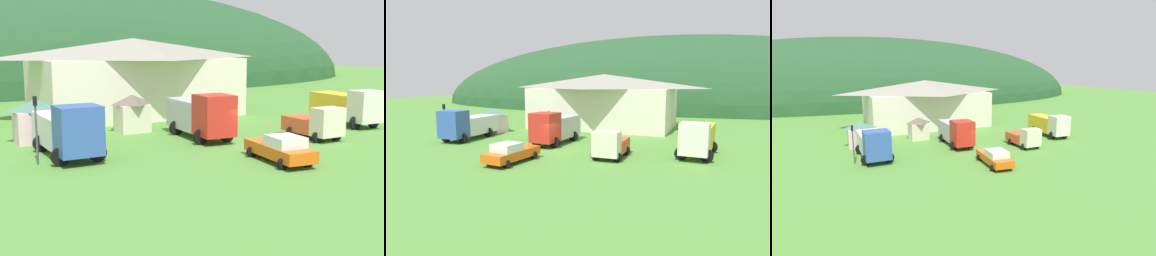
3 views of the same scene
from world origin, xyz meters
TOP-DOWN VIEW (x-y plane):
  - ground_plane at (0.00, 0.00)m, footprint 200.00×200.00m
  - forested_hill_backdrop at (0.00, 64.66)m, footprint 132.31×60.00m
  - depot_building at (-1.08, 17.75)m, footprint 20.30×12.71m
  - play_shed_cream at (-5.10, 8.42)m, footprint 2.60×2.39m
  - play_shed_pink at (-12.74, 7.75)m, footprint 3.08×2.70m
  - box_truck_blue at (-12.02, 1.87)m, footprint 3.40×7.49m
  - crane_truck_red at (-1.75, 3.16)m, footprint 3.39×7.20m
  - light_truck_cream at (5.56, -1.04)m, footprint 2.66×4.61m
  - heavy_rig_striped at (12.38, 2.59)m, footprint 3.39×6.99m
  - service_pickup_orange at (-1.40, -5.63)m, footprint 2.76×5.33m
  - traffic_light_west at (-14.15, 0.72)m, footprint 0.20×0.32m
  - traffic_cone_near_pickup at (5.38, 4.21)m, footprint 0.36×0.36m

SIDE VIEW (x-z plane):
  - ground_plane at x=0.00m, z-range 0.00..0.00m
  - forested_hill_backdrop at x=0.00m, z-range -17.99..17.99m
  - traffic_cone_near_pickup at x=5.38m, z-range -0.30..0.30m
  - service_pickup_orange at x=-1.40m, z-range 0.00..1.66m
  - light_truck_cream at x=5.56m, z-range -0.05..2.40m
  - play_shed_cream at x=-5.10m, z-range 0.05..3.02m
  - play_shed_pink at x=-12.74m, z-range 0.05..3.11m
  - heavy_rig_striped at x=12.38m, z-range 0.09..3.25m
  - box_truck_blue at x=-12.02m, z-range -0.01..3.43m
  - crane_truck_red at x=-1.75m, z-range 0.08..3.51m
  - traffic_light_west at x=-14.15m, z-range 0.46..4.47m
  - depot_building at x=-1.08m, z-range 0.11..7.59m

